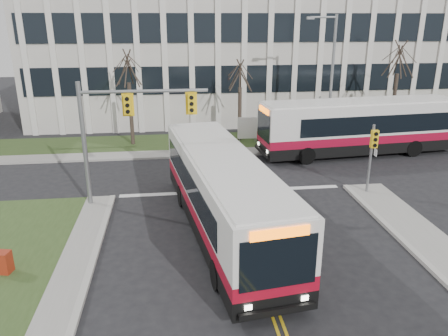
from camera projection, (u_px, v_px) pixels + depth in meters
ground at (261, 274)px, 16.14m from camera, size 120.00×120.00×0.00m
sidewalk_cross at (288, 150)px, 30.94m from camera, size 44.00×1.60×0.14m
building_lawn at (278, 140)px, 33.57m from camera, size 44.00×5.00×0.12m
office_building at (252, 49)px, 42.88m from camera, size 40.00×16.00×12.00m
mast_arm_signal at (118, 122)px, 20.84m from camera, size 6.11×0.38×6.20m
signal_pole_near at (372, 150)px, 22.61m from camera, size 0.34×0.39×3.80m
signal_pole_far at (319, 115)px, 30.58m from camera, size 0.34×0.39×3.80m
streetlight at (330, 75)px, 30.54m from camera, size 2.15×0.25×9.20m
directory_sign at (248, 128)px, 32.46m from camera, size 1.50×0.12×2.00m
tree_left at (128, 70)px, 30.55m from camera, size 1.80×1.80×7.70m
tree_mid at (240, 77)px, 31.84m from camera, size 1.80×1.80×6.82m
tree_right at (399, 61)px, 32.67m from camera, size 1.80×1.80×8.25m
bus_main at (223, 196)px, 18.80m from camera, size 4.56×13.15×3.44m
bus_cross at (359, 128)px, 29.77m from camera, size 13.89×4.24×3.65m
newspaper_box_red at (4, 264)px, 15.95m from camera, size 0.58×0.55×0.95m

